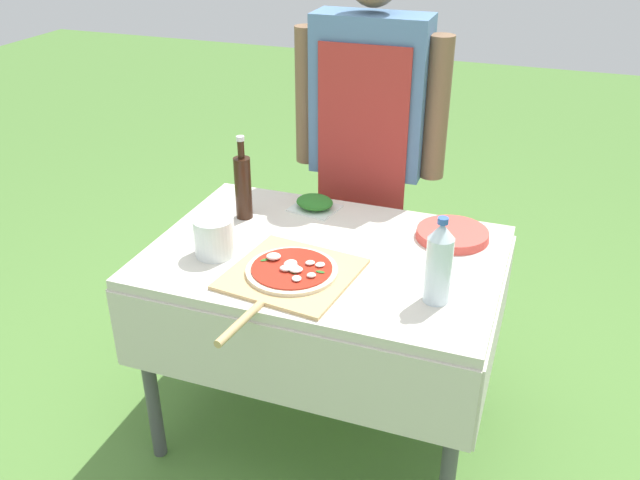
# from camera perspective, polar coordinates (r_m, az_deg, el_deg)

# --- Properties ---
(ground_plane) EXTENTS (12.00, 12.00, 0.00)m
(ground_plane) POSITION_cam_1_polar(r_m,az_deg,el_deg) (2.67, 0.39, -15.23)
(ground_plane) COLOR #517F38
(prep_table) EXTENTS (1.16, 0.81, 0.75)m
(prep_table) POSITION_cam_1_polar(r_m,az_deg,el_deg) (2.27, 0.44, -3.14)
(prep_table) COLOR beige
(prep_table) RESTS_ON ground
(person_cook) EXTENTS (0.60, 0.20, 1.61)m
(person_cook) POSITION_cam_1_polar(r_m,az_deg,el_deg) (2.68, 4.12, 8.83)
(person_cook) COLOR #70604C
(person_cook) RESTS_ON ground
(pizza_on_peel) EXTENTS (0.41, 0.61, 0.06)m
(pizza_on_peel) POSITION_cam_1_polar(r_m,az_deg,el_deg) (2.08, -2.54, -2.84)
(pizza_on_peel) COLOR tan
(pizza_on_peel) RESTS_ON prep_table
(oil_bottle) EXTENTS (0.06, 0.06, 0.31)m
(oil_bottle) POSITION_cam_1_polar(r_m,az_deg,el_deg) (2.42, -6.50, 4.55)
(oil_bottle) COLOR black
(oil_bottle) RESTS_ON prep_table
(water_bottle) EXTENTS (0.08, 0.08, 0.27)m
(water_bottle) POSITION_cam_1_polar(r_m,az_deg,el_deg) (1.94, 9.99, -1.88)
(water_bottle) COLOR silver
(water_bottle) RESTS_ON prep_table
(herb_container) EXTENTS (0.19, 0.17, 0.05)m
(herb_container) POSITION_cam_1_polar(r_m,az_deg,el_deg) (2.50, -0.45, 3.13)
(herb_container) COLOR silver
(herb_container) RESTS_ON prep_table
(mixing_tub) EXTENTS (0.13, 0.13, 0.13)m
(mixing_tub) POSITION_cam_1_polar(r_m,az_deg,el_deg) (2.20, -8.90, 0.26)
(mixing_tub) COLOR silver
(mixing_tub) RESTS_ON prep_table
(plate_stack) EXTENTS (0.25, 0.25, 0.03)m
(plate_stack) POSITION_cam_1_polar(r_m,az_deg,el_deg) (2.34, 11.09, 0.48)
(plate_stack) COLOR #DB4C42
(plate_stack) RESTS_ON prep_table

